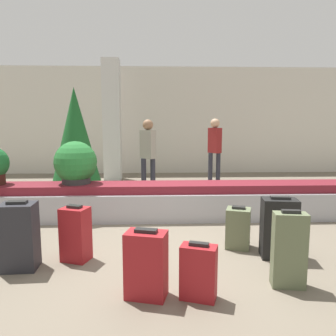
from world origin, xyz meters
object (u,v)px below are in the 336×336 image
(suitcase_1, at_px, (238,228))
(suitcase_6, at_px, (146,264))
(suitcase_0, at_px, (19,236))
(suitcase_4, at_px, (76,234))
(potted_plant_1, at_px, (76,164))
(traveler_1, at_px, (215,145))
(decorated_tree, at_px, (76,141))
(traveler_0, at_px, (148,150))
(suitcase_2, at_px, (279,228))
(suitcase_5, at_px, (199,272))
(pillar, at_px, (112,121))
(suitcase_3, at_px, (289,250))

(suitcase_1, relative_size, suitcase_6, 0.84)
(suitcase_0, relative_size, suitcase_4, 1.16)
(suitcase_0, bearing_deg, suitcase_1, 8.56)
(potted_plant_1, distance_m, traveler_1, 4.03)
(potted_plant_1, distance_m, decorated_tree, 1.26)
(suitcase_6, distance_m, potted_plant_1, 2.85)
(traveler_1, bearing_deg, decorated_tree, 85.37)
(suitcase_6, xyz_separation_m, traveler_0, (-0.07, 4.32, 0.65))
(suitcase_2, bearing_deg, suitcase_0, -168.18)
(suitcase_5, bearing_deg, suitcase_2, 58.56)
(traveler_1, height_order, decorated_tree, decorated_tree)
(pillar, xyz_separation_m, decorated_tree, (-0.40, -2.46, -0.40))
(suitcase_4, bearing_deg, suitcase_1, 28.10)
(traveler_1, bearing_deg, suitcase_4, 118.48)
(suitcase_2, height_order, suitcase_6, suitcase_2)
(suitcase_4, bearing_deg, traveler_1, 81.73)
(pillar, relative_size, suitcase_4, 5.04)
(suitcase_2, height_order, decorated_tree, decorated_tree)
(potted_plant_1, xyz_separation_m, traveler_0, (1.12, 1.81, 0.07))
(pillar, height_order, potted_plant_1, pillar)
(suitcase_4, relative_size, suitcase_5, 1.23)
(suitcase_3, bearing_deg, potted_plant_1, 145.09)
(suitcase_2, bearing_deg, potted_plant_1, 155.56)
(pillar, height_order, suitcase_6, pillar)
(pillar, xyz_separation_m, traveler_0, (1.00, -1.84, -0.64))
(suitcase_5, xyz_separation_m, traveler_1, (1.12, 5.48, 0.73))
(suitcase_1, bearing_deg, decorated_tree, 153.70)
(suitcase_4, bearing_deg, suitcase_6, -26.10)
(suitcase_0, height_order, suitcase_1, suitcase_0)
(suitcase_3, xyz_separation_m, potted_plant_1, (-2.53, 2.38, 0.53))
(suitcase_0, xyz_separation_m, suitcase_5, (1.81, -0.67, -0.11))
(suitcase_2, xyz_separation_m, traveler_0, (-1.57, 3.51, 0.61))
(suitcase_0, distance_m, traveler_0, 3.96)
(decorated_tree, bearing_deg, suitcase_6, -68.39)
(suitcase_3, distance_m, traveler_1, 5.34)
(traveler_1, bearing_deg, suitcase_1, 139.57)
(potted_plant_1, bearing_deg, traveler_0, 58.17)
(suitcase_1, xyz_separation_m, traveler_1, (0.48, 4.31, 0.73))
(traveler_1, bearing_deg, potted_plant_1, 102.32)
(pillar, height_order, suitcase_4, pillar)
(suitcase_1, distance_m, traveler_0, 3.48)
(suitcase_4, distance_m, traveler_1, 5.24)
(suitcase_3, xyz_separation_m, traveler_0, (-1.40, 4.19, 0.60))
(suitcase_0, distance_m, suitcase_1, 2.51)
(suitcase_2, distance_m, suitcase_6, 1.70)
(suitcase_5, height_order, traveler_0, traveler_0)
(suitcase_3, distance_m, suitcase_5, 0.90)
(suitcase_4, distance_m, suitcase_5, 1.54)
(suitcase_1, height_order, suitcase_6, suitcase_6)
(suitcase_2, height_order, traveler_1, traveler_1)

